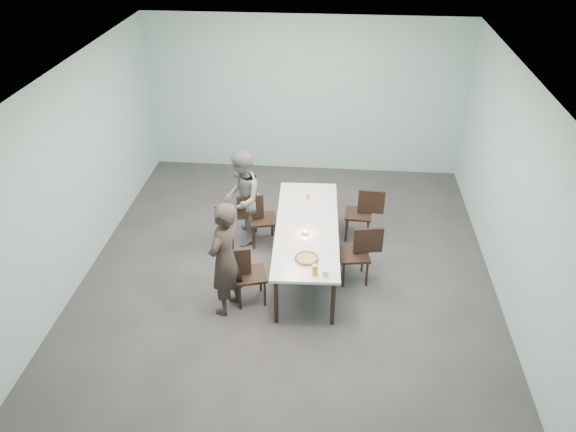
# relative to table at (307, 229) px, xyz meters

# --- Properties ---
(ground) EXTENTS (7.00, 7.00, 0.00)m
(ground) POSITION_rel_table_xyz_m (-0.26, -0.14, -0.69)
(ground) COLOR #333335
(ground) RESTS_ON ground
(room_shell) EXTENTS (6.02, 7.02, 3.01)m
(room_shell) POSITION_rel_table_xyz_m (-0.26, -0.14, 1.33)
(room_shell) COLOR #97BEBC
(room_shell) RESTS_ON ground
(table) EXTENTS (1.01, 2.64, 0.75)m
(table) POSITION_rel_table_xyz_m (0.00, 0.00, 0.00)
(table) COLOR white
(table) RESTS_ON ground
(chair_near_left) EXTENTS (0.65, 0.53, 0.87)m
(chair_near_left) POSITION_rel_table_xyz_m (-0.80, -0.84, -0.19)
(chair_near_left) COLOR black
(chair_near_left) RESTS_ON ground
(chair_far_left) EXTENTS (0.65, 0.51, 0.87)m
(chair_far_left) POSITION_rel_table_xyz_m (-0.81, 0.61, -0.19)
(chair_far_left) COLOR black
(chair_far_left) RESTS_ON ground
(chair_near_right) EXTENTS (0.64, 0.48, 0.87)m
(chair_near_right) POSITION_rel_table_xyz_m (0.78, -0.20, -0.19)
(chair_near_right) COLOR black
(chair_near_right) RESTS_ON ground
(chair_far_right) EXTENTS (0.62, 0.45, 0.87)m
(chair_far_right) POSITION_rel_table_xyz_m (0.86, 0.92, -0.19)
(chair_far_right) COLOR black
(chair_far_right) RESTS_ON ground
(diner_near) EXTENTS (0.59, 0.71, 1.66)m
(diner_near) POSITION_rel_table_xyz_m (-1.01, -1.02, 0.14)
(diner_near) COLOR black
(diner_near) RESTS_ON ground
(diner_far) EXTENTS (0.64, 0.80, 1.56)m
(diner_far) POSITION_rel_table_xyz_m (-1.05, 0.65, 0.08)
(diner_far) COLOR slate
(diner_far) RESTS_ON ground
(pizza) EXTENTS (0.34, 0.34, 0.04)m
(pizza) POSITION_rel_table_xyz_m (0.05, -0.83, 0.08)
(pizza) COLOR white
(pizza) RESTS_ON table
(side_plate) EXTENTS (0.18, 0.18, 0.01)m
(side_plate) POSITION_rel_table_xyz_m (0.13, -0.62, 0.06)
(side_plate) COLOR white
(side_plate) RESTS_ON table
(beer_glass) EXTENTS (0.08, 0.08, 0.15)m
(beer_glass) POSITION_rel_table_xyz_m (0.17, -1.14, 0.13)
(beer_glass) COLOR gold
(beer_glass) RESTS_ON table
(water_tumbler) EXTENTS (0.08, 0.08, 0.09)m
(water_tumbler) POSITION_rel_table_xyz_m (0.31, -1.15, 0.10)
(water_tumbler) COLOR silver
(water_tumbler) RESTS_ON table
(tealight) EXTENTS (0.06, 0.06, 0.05)m
(tealight) POSITION_rel_table_xyz_m (-0.01, -0.21, 0.08)
(tealight) COLOR silver
(tealight) RESTS_ON table
(amber_tumbler) EXTENTS (0.07, 0.07, 0.08)m
(amber_tumbler) POSITION_rel_table_xyz_m (-0.04, 0.80, 0.10)
(amber_tumbler) COLOR gold
(amber_tumbler) RESTS_ON table
(menu) EXTENTS (0.31, 0.23, 0.01)m
(menu) POSITION_rel_table_xyz_m (-0.12, 0.88, 0.06)
(menu) COLOR silver
(menu) RESTS_ON table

